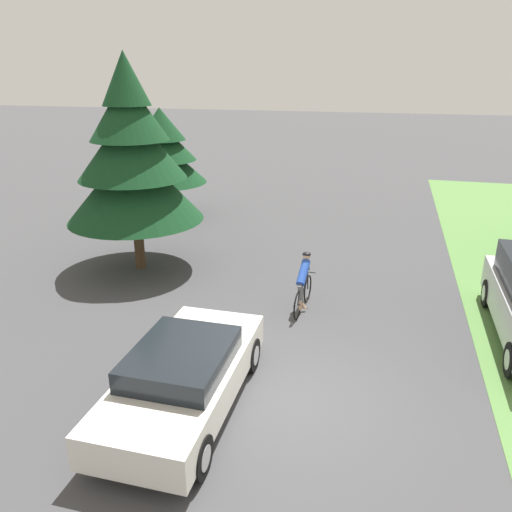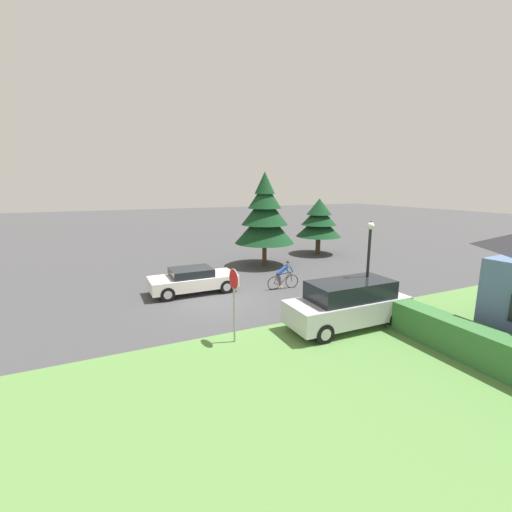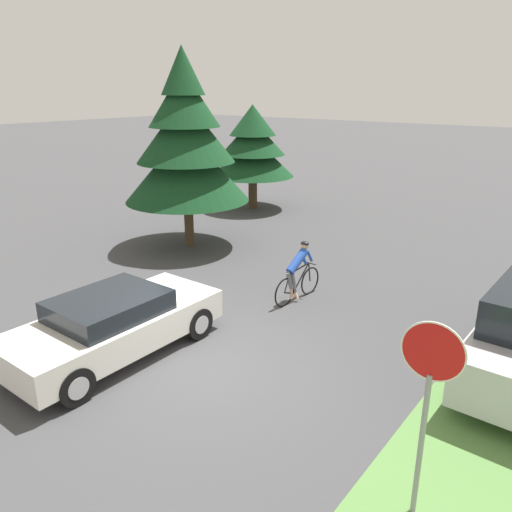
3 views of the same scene
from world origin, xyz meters
The scene contains 8 objects.
ground_plane centered at (0.00, 0.00, 0.00)m, with size 140.00×140.00×0.00m, color #424244.
sedan_left_lane centered at (-1.78, -0.72, 0.67)m, with size 1.94×4.44×1.32m.
cyclist centered at (-0.39, 3.86, 0.73)m, with size 0.44×1.82×1.53m.
parked_suv_right centered at (5.14, 3.66, 0.95)m, with size 1.99×4.96×1.87m.
stop_sign centered at (4.52, -0.89, 1.92)m, with size 0.75×0.07×2.70m.
street_lamp centered at (4.92, 4.76, 2.66)m, with size 0.29×0.29×4.14m.
conifer_tall_near centered at (-5.87, 5.48, 3.46)m, with size 4.10×4.10×6.43m.
conifer_tall_far centered at (-7.65, 11.27, 2.75)m, with size 3.62×3.62×4.50m.
Camera 2 is at (15.14, -5.03, 5.48)m, focal length 24.00 mm.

